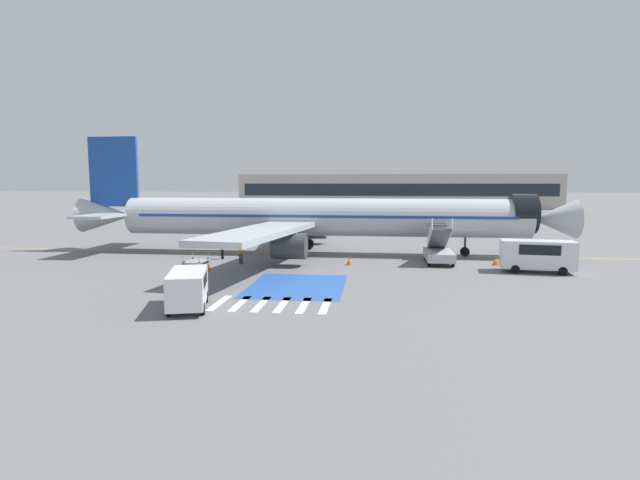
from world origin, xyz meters
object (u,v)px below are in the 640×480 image
object	(u,v)px
airliner	(314,217)
traffic_cone_1	(496,261)
ground_crew_1	(241,252)
baggage_cart	(196,261)
traffic_cone_0	(208,267)
traffic_cone_2	(350,261)
terminal_building	(396,191)
fuel_tanker	(284,217)
boarding_stairs_forward	(439,252)
service_van_0	(188,286)
service_van_1	(537,254)
ground_crew_0	(222,248)

from	to	relation	value
airliner	traffic_cone_1	distance (m)	16.64
airliner	ground_crew_1	bearing A→B (deg)	-37.90
baggage_cart	traffic_cone_1	xyz separation A→B (m)	(24.51, 2.52, 0.09)
traffic_cone_0	traffic_cone_2	distance (m)	11.37
ground_crew_1	terminal_building	distance (m)	95.66
fuel_tanker	traffic_cone_0	distance (m)	33.37
boarding_stairs_forward	service_van_0	bearing A→B (deg)	-131.13
fuel_tanker	baggage_cart	distance (m)	30.48
fuel_tanker	baggage_cart	world-z (taller)	fuel_tanker
airliner	service_van_1	distance (m)	19.63
baggage_cart	ground_crew_1	world-z (taller)	ground_crew_1
traffic_cone_0	traffic_cone_2	size ratio (longest dim) A/B	0.93
ground_crew_1	fuel_tanker	bearing A→B (deg)	62.22
service_van_1	terminal_building	bearing A→B (deg)	-167.98
ground_crew_0	traffic_cone_1	distance (m)	23.24
airliner	ground_crew_0	distance (m)	9.11
service_van_1	terminal_building	size ratio (longest dim) A/B	0.07
airliner	traffic_cone_0	bearing A→B (deg)	-33.16
traffic_cone_0	ground_crew_0	bearing A→B (deg)	97.14
traffic_cone_0	traffic_cone_2	xyz separation A→B (m)	(10.57, 4.19, 0.02)
boarding_stairs_forward	ground_crew_1	size ratio (longest dim) A/B	3.08
ground_crew_0	traffic_cone_2	xyz separation A→B (m)	(11.32, -1.79, -0.69)
fuel_tanker	terminal_building	xyz separation A→B (m)	(17.92, 64.57, 2.56)
traffic_cone_1	baggage_cart	bearing A→B (deg)	-174.13
boarding_stairs_forward	traffic_cone_1	xyz separation A→B (m)	(4.57, -0.46, -0.63)
service_van_1	ground_crew_1	world-z (taller)	service_van_1
traffic_cone_0	traffic_cone_1	distance (m)	23.13
baggage_cart	traffic_cone_1	distance (m)	24.64
airliner	ground_crew_1	size ratio (longest dim) A/B	27.45
ground_crew_0	traffic_cone_0	xyz separation A→B (m)	(0.75, -5.98, -0.71)
traffic_cone_0	traffic_cone_2	bearing A→B (deg)	21.61
service_van_0	traffic_cone_2	size ratio (longest dim) A/B	7.11
service_van_1	traffic_cone_2	size ratio (longest dim) A/B	8.26
baggage_cart	fuel_tanker	bearing A→B (deg)	86.31
baggage_cart	traffic_cone_1	bearing A→B (deg)	5.22
fuel_tanker	airliner	bearing A→B (deg)	-159.25
traffic_cone_0	terminal_building	xyz separation A→B (m)	(17.50, 97.90, 4.08)
fuel_tanker	ground_crew_0	distance (m)	27.37
service_van_0	traffic_cone_1	world-z (taller)	service_van_0
ground_crew_0	baggage_cart	bearing A→B (deg)	-81.15
baggage_cart	traffic_cone_2	xyz separation A→B (m)	(12.60, 1.25, 0.07)
airliner	fuel_tanker	distance (m)	24.19
service_van_0	traffic_cone_2	xyz separation A→B (m)	(7.79, 15.29, -0.89)
service_van_1	ground_crew_0	xyz separation A→B (m)	(-25.49, 3.55, -0.40)
airliner	traffic_cone_1	bearing A→B (deg)	73.17
airliner	fuel_tanker	bearing A→B (deg)	-161.90
boarding_stairs_forward	fuel_tanker	world-z (taller)	boarding_stairs_forward
service_van_1	traffic_cone_0	bearing A→B (deg)	-76.70
ground_crew_0	boarding_stairs_forward	bearing A→B (deg)	31.52
ground_crew_0	terminal_building	world-z (taller)	terminal_building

